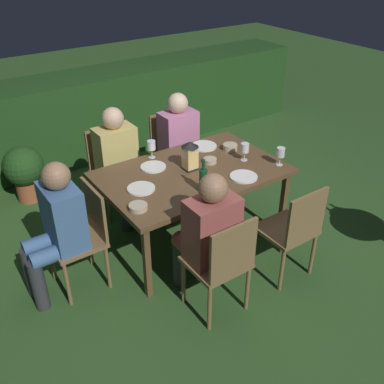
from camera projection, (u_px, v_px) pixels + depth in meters
ground_plane at (192, 237)px, 4.26m from camera, size 16.00×16.00×0.00m
dining_table at (192, 176)px, 3.91m from camera, size 1.61×1.03×0.72m
chair_side_left_a at (222, 262)px, 3.19m from camera, size 0.42×0.40×0.87m
person_in_rust at (207, 232)px, 3.25m from camera, size 0.38×0.47×1.15m
chair_side_right_a at (112, 166)px, 4.47m from camera, size 0.42×0.40×0.87m
person_in_mustard at (119, 160)px, 4.25m from camera, size 0.38×0.47×1.15m
chair_side_right_b at (172, 149)px, 4.82m from camera, size 0.42×0.40×0.87m
person_in_pink at (182, 142)px, 4.61m from camera, size 0.38×0.47×1.15m
chair_side_left_b at (293, 229)px, 3.55m from camera, size 0.42×0.40×0.87m
chair_head_near at (83, 233)px, 3.50m from camera, size 0.40×0.42×0.87m
person_in_blue at (56, 226)px, 3.32m from camera, size 0.48×0.38×1.15m
lantern_centerpiece at (190, 154)px, 3.84m from camera, size 0.15×0.15×0.27m
green_bottle_on_table at (203, 180)px, 3.53m from camera, size 0.07×0.07×0.29m
wine_glass_a at (245, 149)px, 4.01m from camera, size 0.08×0.08×0.17m
wine_glass_b at (151, 146)px, 4.05m from camera, size 0.08×0.08×0.17m
wine_glass_c at (281, 153)px, 3.93m from camera, size 0.08×0.08×0.17m
plate_a at (141, 189)px, 3.61m from camera, size 0.23×0.23×0.01m
plate_b at (204, 146)px, 4.31m from camera, size 0.25×0.25×0.01m
plate_c at (244, 177)px, 3.78m from camera, size 0.24×0.24×0.01m
plate_d at (153, 167)px, 3.94m from camera, size 0.23×0.23×0.01m
bowl_olives at (138, 207)px, 3.35m from camera, size 0.14×0.14×0.04m
bowl_bread at (230, 147)px, 4.24m from camera, size 0.14×0.14×0.06m
bowl_salad at (210, 160)px, 4.01m from camera, size 0.12×0.12×0.04m
hedge_backdrop at (90, 115)px, 5.61m from camera, size 6.18×0.72×1.03m
potted_plant_corner at (24, 170)px, 4.66m from camera, size 0.43×0.43×0.62m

